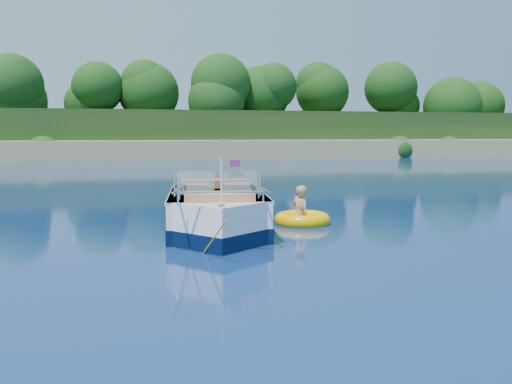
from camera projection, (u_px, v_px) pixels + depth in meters
The scene contains 6 objects.
ground at pixel (181, 252), 10.16m from camera, with size 160.00×160.00×0.00m, color #0A1B4C.
shoreline at pixel (116, 142), 71.39m from camera, with size 170.00×59.00×6.00m.
treeline at pixel (120, 93), 49.04m from camera, with size 150.00×7.12×8.19m.
motorboat at pixel (217, 215), 12.18m from camera, with size 2.61×5.70×1.91m.
tow_tube at pixel (302, 220), 13.38m from camera, with size 1.42×1.42×0.35m.
boy at pixel (299, 224), 13.37m from camera, with size 0.53×0.35×1.45m, color tan.
Camera 1 is at (-1.25, -10.01, 2.13)m, focal length 40.00 mm.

